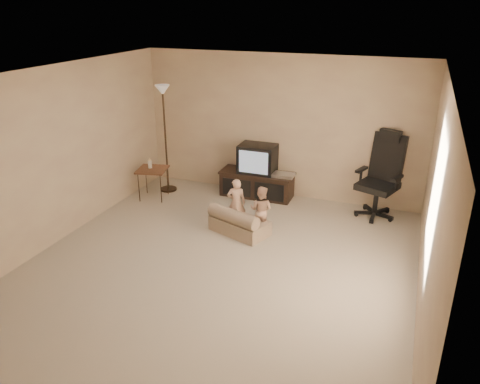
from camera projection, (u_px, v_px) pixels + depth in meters
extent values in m
plane|color=#B5A490|center=(219.00, 266.00, 6.26)|extent=(5.50, 5.50, 0.00)
plane|color=white|center=(215.00, 76.00, 5.31)|extent=(5.50, 5.50, 0.00)
plane|color=#C5B089|center=(280.00, 127.00, 8.16)|extent=(5.00, 0.00, 5.00)
plane|color=#C5B089|center=(66.00, 303.00, 3.41)|extent=(5.00, 0.00, 5.00)
plane|color=#C5B089|center=(55.00, 157.00, 6.61)|extent=(0.00, 5.50, 5.50)
plane|color=#C5B089|center=(433.00, 209.00, 4.96)|extent=(0.00, 5.50, 5.50)
cube|color=black|center=(257.00, 185.00, 8.44)|extent=(1.28, 0.47, 0.41)
cube|color=black|center=(257.00, 173.00, 8.35)|extent=(1.32, 0.50, 0.04)
cube|color=black|center=(237.00, 187.00, 8.33)|extent=(0.53, 0.02, 0.31)
cube|color=black|center=(269.00, 192.00, 8.14)|extent=(0.53, 0.02, 0.31)
cube|color=black|center=(258.00, 159.00, 8.26)|extent=(0.64, 0.46, 0.50)
cube|color=silver|center=(253.00, 162.00, 8.06)|extent=(0.52, 0.01, 0.39)
cube|color=silver|center=(284.00, 175.00, 8.13)|extent=(0.37, 0.26, 0.05)
cylinder|color=black|center=(376.00, 201.00, 7.60)|extent=(0.08, 0.08, 0.45)
cube|color=black|center=(377.00, 186.00, 7.50)|extent=(0.72, 0.72, 0.10)
cube|color=black|center=(388.00, 158.00, 7.53)|extent=(0.57, 0.37, 0.79)
cube|color=black|center=(391.00, 135.00, 7.39)|extent=(0.35, 0.22, 0.18)
cube|color=black|center=(361.00, 170.00, 7.60)|extent=(0.18, 0.32, 0.04)
cube|color=black|center=(397.00, 178.00, 7.24)|extent=(0.18, 0.32, 0.04)
cube|color=brown|center=(152.00, 170.00, 8.23)|extent=(0.60, 0.60, 0.03)
cylinder|color=#322316|center=(139.00, 187.00, 8.18)|extent=(0.01, 0.01, 0.55)
cylinder|color=#322316|center=(161.00, 188.00, 8.13)|extent=(0.01, 0.01, 0.55)
cylinder|color=#322316|center=(146.00, 179.00, 8.54)|extent=(0.01, 0.01, 0.55)
cylinder|color=#322316|center=(167.00, 180.00, 8.49)|extent=(0.01, 0.01, 0.55)
cylinder|color=silver|center=(150.00, 164.00, 8.24)|extent=(0.07, 0.07, 0.14)
cone|color=#FADDA3|center=(150.00, 159.00, 8.21)|extent=(0.06, 0.06, 0.05)
cylinder|color=#322316|center=(169.00, 189.00, 8.78)|extent=(0.30, 0.30, 0.03)
cylinder|color=#322316|center=(166.00, 142.00, 8.43)|extent=(0.03, 0.03, 1.84)
cone|color=beige|center=(162.00, 90.00, 8.08)|extent=(0.26, 0.26, 0.17)
cube|color=tan|center=(240.00, 226.00, 7.13)|extent=(0.98, 0.74, 0.23)
cylinder|color=tan|center=(233.00, 216.00, 6.95)|extent=(0.88, 0.48, 0.21)
imported|color=#D9A687|center=(236.00, 203.00, 7.24)|extent=(0.34, 0.30, 0.79)
imported|color=#D9A687|center=(261.00, 210.00, 7.05)|extent=(0.38, 0.22, 0.75)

